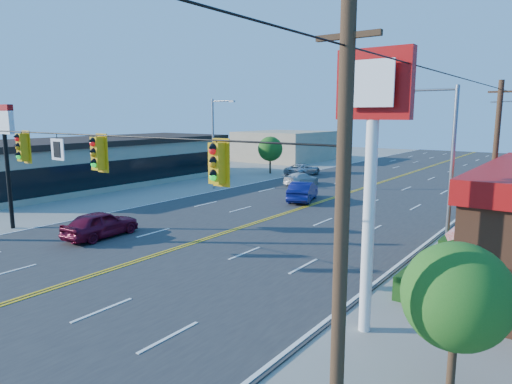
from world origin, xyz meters
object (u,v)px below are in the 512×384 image
Objects in this scene: pizza_hut_sign at (5,140)px; car_silver at (303,170)px; kfc_pylon at (372,136)px; car_magenta at (101,225)px; car_blue at (303,192)px; signal_span at (39,163)px; car_white at (301,179)px.

car_silver is (2.20, 30.16, -4.52)m from pizza_hut_sign.
kfc_pylon is 1.79× the size of car_silver.
car_magenta is 16.01m from car_blue.
car_blue is (3.52, 15.62, 0.03)m from car_magenta.
signal_span is 8.52m from car_magenta.
kfc_pylon is 29.94m from car_white.
car_white is (-16.57, 24.33, -5.46)m from kfc_pylon.
kfc_pylon reaches higher than car_magenta.
kfc_pylon reaches higher than car_white.
pizza_hut_sign reaches higher than car_magenta.
pizza_hut_sign is 1.60× the size of car_magenta.
car_blue is 1.16× the size of car_white.
car_magenta is 1.07× the size of car_white.
car_blue is 8.17m from car_white.
pizza_hut_sign is at bearing 159.81° from signal_span.
car_blue is at bearing 93.26° from signal_span.
kfc_pylon is 2.13× the size of car_white.
signal_span is 35.50m from car_silver.
kfc_pylon is 22.02m from pizza_hut_sign.
car_magenta reaches higher than car_silver.
car_white is (-5.45, 28.33, -4.31)m from signal_span.
signal_span reaches higher than car_blue.
car_silver is at bearing -78.84° from car_blue.
car_magenta is at bearing 173.78° from kfc_pylon.
signal_span is at bearing 106.43° from car_silver.
signal_span reaches higher than car_magenta.
car_magenta is (-4.74, 5.73, -4.15)m from signal_span.
car_silver reaches higher than car_white.
car_silver is (-8.68, 34.16, -4.23)m from signal_span.
signal_span reaches higher than car_silver.
car_blue reaches higher than car_white.
car_magenta is at bearing 100.07° from car_silver.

